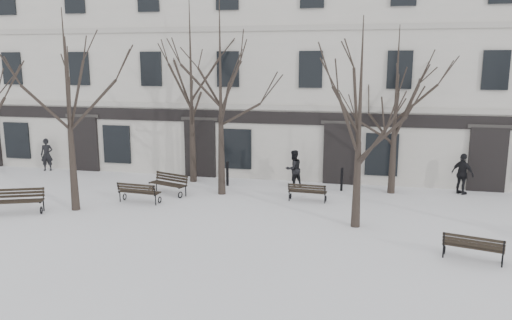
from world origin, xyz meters
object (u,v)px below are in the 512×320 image
(bench_0, at_px, (18,200))
(bench_3, at_px, (169,183))
(bench_1, at_px, (139,192))
(bench_4, at_px, (307,191))
(tree_1, at_px, (67,87))
(bench_2, at_px, (473,246))
(tree_2, at_px, (360,98))

(bench_0, relative_size, bench_3, 1.04)
(bench_0, distance_m, bench_3, 6.04)
(bench_1, height_order, bench_4, bench_1)
(tree_1, xyz_separation_m, bench_2, (14.31, -2.12, -4.37))
(tree_2, distance_m, bench_4, 5.39)
(bench_0, relative_size, bench_1, 1.10)
(tree_2, bearing_deg, bench_4, 126.07)
(tree_1, xyz_separation_m, bench_1, (2.02, 1.43, -4.35))
(bench_1, xyz_separation_m, bench_2, (12.29, -3.55, -0.02))
(tree_2, xyz_separation_m, bench_4, (-2.06, 2.82, -4.11))
(bench_0, relative_size, bench_2, 1.12)
(tree_1, bearing_deg, bench_0, -154.72)
(bench_2, height_order, bench_3, bench_3)
(tree_2, bearing_deg, bench_3, 161.84)
(bench_2, xyz_separation_m, bench_3, (-11.61, 5.14, 0.04))
(bench_4, bearing_deg, tree_2, 128.82)
(bench_4, bearing_deg, bench_1, 17.06)
(bench_2, xyz_separation_m, bench_4, (-5.50, 5.28, -0.03))
(tree_1, height_order, bench_3, tree_1)
(bench_1, relative_size, bench_2, 1.02)
(tree_2, relative_size, bench_1, 4.06)
(tree_1, distance_m, bench_3, 5.93)
(bench_4, bearing_deg, bench_2, 138.90)
(tree_1, height_order, bench_0, tree_1)
(bench_3, bearing_deg, bench_4, 20.91)
(bench_1, bearing_deg, bench_4, -161.12)
(bench_1, relative_size, bench_4, 1.11)
(bench_0, xyz_separation_m, bench_3, (4.60, 3.92, -0.02))
(bench_0, bearing_deg, bench_2, -25.99)
(tree_1, distance_m, bench_0, 4.80)
(bench_0, height_order, bench_1, bench_0)
(bench_3, bearing_deg, tree_2, 1.43)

